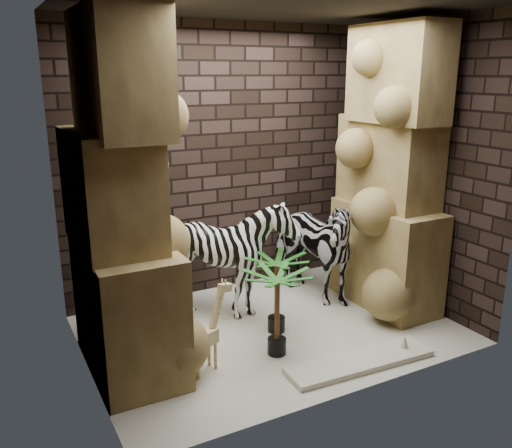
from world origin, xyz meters
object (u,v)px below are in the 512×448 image
zebra_right (309,238)px  palm_front (277,293)px  palm_back (277,313)px  giraffe_toy (203,330)px  surfboard (360,362)px  zebra_left (231,262)px

zebra_right → palm_front: (-0.74, -0.57, -0.30)m
palm_back → zebra_right: bearing=45.0°
giraffe_toy → palm_back: palm_back is taller
giraffe_toy → palm_front: 0.99m
surfboard → zebra_left: bearing=114.0°
zebra_left → palm_back: zebra_left is taller
zebra_left → giraffe_toy: (-0.70, -0.93, -0.19)m
zebra_right → giraffe_toy: 1.93m
giraffe_toy → surfboard: (1.26, -0.52, -0.37)m
zebra_right → palm_front: size_ratio=1.76×
zebra_right → giraffe_toy: zebra_right is taller
palm_back → surfboard: 0.84m
giraffe_toy → palm_front: palm_front is taller
zebra_left → surfboard: 1.65m
zebra_right → palm_back: size_ratio=1.75×
zebra_right → surfboard: bearing=-115.0°
palm_front → surfboard: 1.02m
palm_back → surfboard: bearing=-42.5°
giraffe_toy → zebra_right: bearing=8.9°
zebra_right → palm_back: zebra_right is taller
palm_front → surfboard: size_ratio=0.58×
giraffe_toy → surfboard: size_ratio=0.58×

